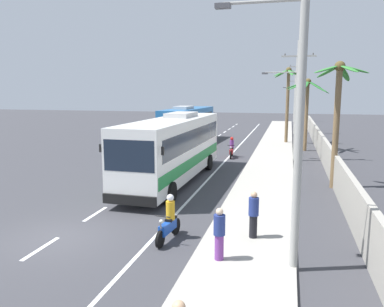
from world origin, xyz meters
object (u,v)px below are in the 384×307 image
object	(u,v)px
utility_pole_nearest	(299,82)
coach_bus_foreground	(174,147)
utility_pole_distant	(294,96)
palm_second	(288,92)
motorcycle_beside_bus	(232,149)
pedestrian_midwalk	(254,214)
motorcycle_trailing	(169,222)
palm_third	(307,98)
pedestrian_near_kerb	(219,233)
utility_pole_far	(296,94)
utility_pole_mid	(296,97)
palm_nearest	(338,104)
coach_bus_far_lane	(188,123)

from	to	relation	value
utility_pole_nearest	coach_bus_foreground	bearing A→B (deg)	123.66
utility_pole_distant	palm_second	distance (m)	27.62
motorcycle_beside_bus	pedestrian_midwalk	xyz separation A→B (m)	(3.29, -16.96, 0.36)
coach_bus_foreground	motorcycle_trailing	distance (m)	9.16
coach_bus_foreground	palm_third	world-z (taller)	palm_third
utility_pole_nearest	motorcycle_trailing	bearing A→B (deg)	162.43
pedestrian_near_kerb	palm_second	world-z (taller)	palm_second
motorcycle_beside_bus	utility_pole_far	distance (m)	19.50
coach_bus_foreground	utility_pole_mid	bearing A→B (deg)	51.32
utility_pole_nearest	utility_pole_distant	distance (m)	55.93
pedestrian_midwalk	utility_pole_distant	distance (m)	54.09
palm_second	palm_third	world-z (taller)	palm_second
utility_pole_nearest	palm_nearest	bearing A→B (deg)	78.05
coach_bus_far_lane	palm_third	bearing A→B (deg)	-12.95
coach_bus_far_lane	motorcycle_trailing	bearing A→B (deg)	-76.57
pedestrian_midwalk	utility_pole_mid	bearing A→B (deg)	76.81
coach_bus_far_lane	motorcycle_beside_bus	size ratio (longest dim) A/B	5.62
motorcycle_trailing	utility_pole_distant	xyz separation A→B (m)	(4.67, 54.57, 3.71)
utility_pole_distant	palm_second	xyz separation A→B (m)	(-0.89, -27.60, 0.80)
utility_pole_nearest	utility_pole_distant	world-z (taller)	utility_pole_nearest
coach_bus_far_lane	motorcycle_trailing	xyz separation A→B (m)	(6.03, -25.24, -1.29)
motorcycle_beside_bus	palm_third	bearing A→B (deg)	40.88
motorcycle_trailing	utility_pole_far	size ratio (longest dim) A/B	0.21
utility_pole_mid	motorcycle_trailing	bearing A→B (deg)	-104.30
palm_third	motorcycle_beside_bus	bearing A→B (deg)	-139.12
utility_pole_nearest	coach_bus_far_lane	bearing A→B (deg)	111.10
pedestrian_near_kerb	palm_second	bearing A→B (deg)	-119.78
utility_pole_distant	motorcycle_trailing	bearing A→B (deg)	-94.89
utility_pole_distant	coach_bus_far_lane	bearing A→B (deg)	-110.03
palm_third	utility_pole_distant	bearing A→B (deg)	91.40
motorcycle_beside_bus	palm_nearest	world-z (taller)	palm_nearest
coach_bus_far_lane	utility_pole_far	world-z (taller)	utility_pole_far
coach_bus_foreground	coach_bus_far_lane	bearing A→B (deg)	102.17
coach_bus_far_lane	pedestrian_midwalk	bearing A→B (deg)	-70.00
motorcycle_beside_bus	utility_pole_far	size ratio (longest dim) A/B	0.21
motorcycle_trailing	palm_nearest	xyz separation A→B (m)	(6.50, 9.36, 3.93)
motorcycle_trailing	motorcycle_beside_bus	bearing A→B (deg)	91.17
utility_pole_far	palm_nearest	xyz separation A→B (m)	(1.84, -26.57, -0.30)
coach_bus_far_lane	motorcycle_beside_bus	distance (m)	9.62
utility_pole_nearest	palm_third	distance (m)	23.99
utility_pole_nearest	palm_nearest	size ratio (longest dim) A/B	1.52
pedestrian_midwalk	palm_nearest	bearing A→B (deg)	59.69
coach_bus_foreground	utility_pole_distant	xyz separation A→B (m)	(7.13, 45.86, 2.32)
coach_bus_far_lane	palm_nearest	size ratio (longest dim) A/B	1.61
coach_bus_far_lane	pedestrian_near_kerb	xyz separation A→B (m)	(8.11, -26.69, -0.96)
coach_bus_far_lane	palm_third	xyz separation A→B (m)	(11.47, -2.64, 2.70)
utility_pole_far	motorcycle_trailing	bearing A→B (deg)	-97.38
utility_pole_nearest	utility_pole_far	xyz separation A→B (m)	(0.42, 37.28, -0.63)
pedestrian_midwalk	utility_pole_mid	xyz separation A→B (m)	(1.48, 16.68, 3.78)
motorcycle_trailing	pedestrian_midwalk	xyz separation A→B (m)	(2.93, 0.62, 0.35)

